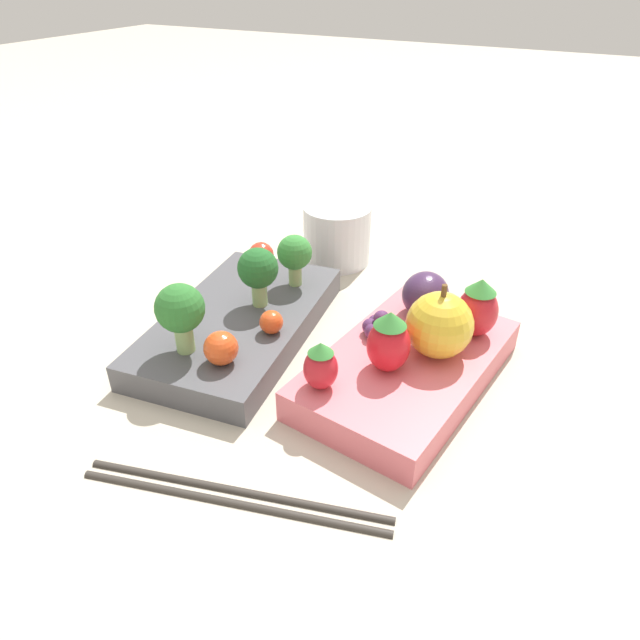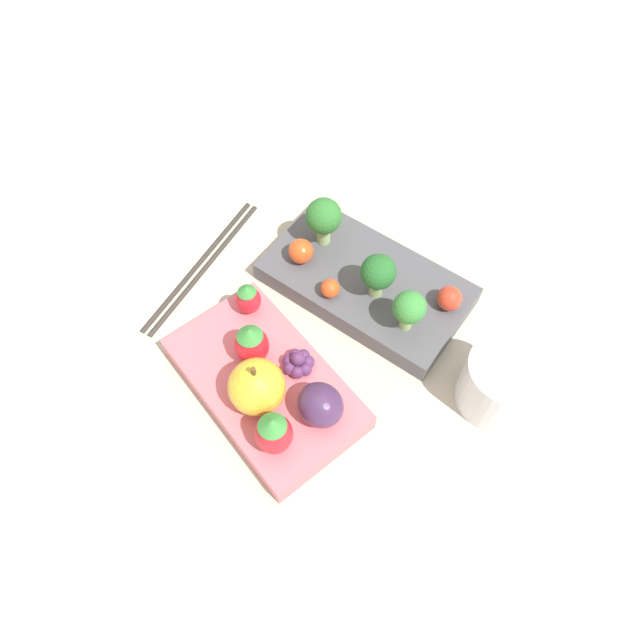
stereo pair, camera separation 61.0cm
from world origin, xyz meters
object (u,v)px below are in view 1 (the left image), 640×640
at_px(cherry_tomato_1, 221,348).
at_px(drinking_cup, 337,234).
at_px(grape_cluster, 381,327).
at_px(plum, 425,294).
at_px(cherry_tomato_0, 261,255).
at_px(strawberry_0, 321,366).
at_px(broccoli_floret_0, 180,311).
at_px(apple, 439,325).
at_px(strawberry_1, 389,342).
at_px(bento_box_savoury, 243,321).
at_px(broccoli_floret_1, 258,270).
at_px(broccoli_floret_2, 295,254).
at_px(cherry_tomato_2, 271,322).
at_px(bento_box_fruit, 407,368).
at_px(chopsticks_pair, 234,494).
at_px(strawberry_2, 478,308).

distance_m(cherry_tomato_1, drinking_cup, 0.25).
bearing_deg(grape_cluster, cherry_tomato_1, 133.27).
bearing_deg(plum, cherry_tomato_0, 85.91).
bearing_deg(strawberry_0, grape_cluster, -8.99).
xyz_separation_m(broccoli_floret_0, cherry_tomato_1, (0.00, -0.04, -0.02)).
xyz_separation_m(cherry_tomato_1, grape_cluster, (0.09, -0.10, -0.00)).
xyz_separation_m(strawberry_0, drinking_cup, (0.24, 0.10, -0.01)).
bearing_deg(apple, strawberry_1, 143.49).
bearing_deg(plum, apple, -151.12).
distance_m(bento_box_savoury, drinking_cup, 0.17).
xyz_separation_m(cherry_tomato_1, drinking_cup, (0.25, 0.02, -0.01)).
xyz_separation_m(broccoli_floret_1, apple, (-0.00, -0.17, -0.01)).
bearing_deg(broccoli_floret_2, strawberry_1, -123.16).
xyz_separation_m(broccoli_floret_2, cherry_tomato_0, (0.02, 0.05, -0.02)).
relative_size(broccoli_floret_0, cherry_tomato_2, 2.93).
xyz_separation_m(cherry_tomato_0, cherry_tomato_1, (-0.15, -0.06, 0.00)).
xyz_separation_m(cherry_tomato_0, plum, (-0.01, -0.18, 0.01)).
height_order(cherry_tomato_1, cherry_tomato_2, cherry_tomato_1).
xyz_separation_m(broccoli_floret_2, strawberry_0, (-0.13, -0.10, -0.01)).
bearing_deg(cherry_tomato_1, bento_box_fruit, -59.46).
bearing_deg(chopsticks_pair, cherry_tomato_1, 38.56).
height_order(cherry_tomato_2, strawberry_1, strawberry_1).
xyz_separation_m(cherry_tomato_0, chopsticks_pair, (-0.24, -0.13, -0.04)).
height_order(bento_box_fruit, plum, plum).
bearing_deg(cherry_tomato_1, drinking_cup, 4.65).
relative_size(bento_box_fruit, broccoli_floret_2, 4.13).
bearing_deg(broccoli_floret_0, strawberry_0, -86.13).
xyz_separation_m(broccoli_floret_0, grape_cluster, (0.09, -0.13, -0.03)).
xyz_separation_m(cherry_tomato_2, grape_cluster, (0.04, -0.09, -0.00)).
relative_size(broccoli_floret_2, cherry_tomato_2, 2.49).
xyz_separation_m(cherry_tomato_1, apple, (0.09, -0.15, 0.01)).
bearing_deg(chopsticks_pair, broccoli_floret_0, 50.25).
bearing_deg(drinking_cup, grape_cluster, -142.67).
xyz_separation_m(broccoli_floret_1, drinking_cup, (0.16, -0.00, -0.03)).
relative_size(cherry_tomato_1, cherry_tomato_2, 1.34).
height_order(broccoli_floret_1, drinking_cup, broccoli_floret_1).
height_order(grape_cluster, drinking_cup, drinking_cup).
height_order(drinking_cup, chopsticks_pair, drinking_cup).
bearing_deg(broccoli_floret_2, cherry_tomato_2, -163.84).
relative_size(cherry_tomato_2, grape_cluster, 0.65).
bearing_deg(drinking_cup, bento_box_fruit, -138.80).
bearing_deg(grape_cluster, drinking_cup, 37.33).
bearing_deg(broccoli_floret_2, cherry_tomato_1, -175.10).
bearing_deg(broccoli_floret_0, strawberry_2, -57.19).
xyz_separation_m(cherry_tomato_2, strawberry_2, (0.08, -0.15, 0.02)).
distance_m(bento_box_fruit, broccoli_floret_2, 0.16).
bearing_deg(broccoli_floret_0, broccoli_floret_2, -10.04).
bearing_deg(bento_box_savoury, chopsticks_pair, -147.67).
bearing_deg(chopsticks_pair, strawberry_1, -18.63).
height_order(bento_box_savoury, broccoli_floret_2, broccoli_floret_2).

